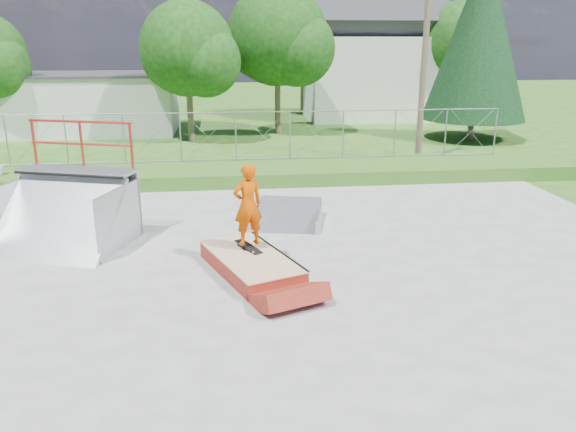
% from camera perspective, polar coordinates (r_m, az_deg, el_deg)
% --- Properties ---
extents(ground, '(120.00, 120.00, 0.00)m').
position_cam_1_polar(ground, '(11.12, -3.50, -7.84)').
color(ground, '#2B5919').
rests_on(ground, ground).
extents(concrete_pad, '(20.00, 16.00, 0.04)m').
position_cam_1_polar(concrete_pad, '(11.11, -3.51, -7.75)').
color(concrete_pad, gray).
rests_on(concrete_pad, ground).
extents(grass_berm, '(24.00, 3.00, 0.50)m').
position_cam_1_polar(grass_berm, '(20.06, -5.14, 4.35)').
color(grass_berm, '#2B5919').
rests_on(grass_berm, ground).
extents(grind_box, '(2.21, 3.02, 0.40)m').
position_cam_1_polar(grind_box, '(11.96, -3.80, -4.91)').
color(grind_box, maroon).
rests_on(grind_box, concrete_pad).
extents(quarter_pipe, '(3.50, 3.22, 2.87)m').
position_cam_1_polar(quarter_pipe, '(14.09, -22.29, 2.52)').
color(quarter_pipe, '#A9ABB1').
rests_on(quarter_pipe, concrete_pad).
extents(flat_bank_ramp, '(2.07, 2.15, 0.52)m').
position_cam_1_polar(flat_bank_ramp, '(15.02, 0.03, 0.04)').
color(flat_bank_ramp, '#A9ABB1').
rests_on(flat_bank_ramp, concrete_pad).
extents(skateboard, '(0.62, 0.79, 0.13)m').
position_cam_1_polar(skateboard, '(12.22, -4.01, -3.19)').
color(skateboard, black).
rests_on(skateboard, grind_box).
extents(skater, '(0.75, 0.61, 1.77)m').
position_cam_1_polar(skater, '(11.94, -4.10, 0.80)').
color(skater, '#CC4600').
rests_on(skater, grind_box).
extents(chain_link_fence, '(20.00, 0.06, 1.80)m').
position_cam_1_polar(chain_link_fence, '(20.83, -5.32, 8.04)').
color(chain_link_fence, gray).
rests_on(chain_link_fence, grass_berm).
extents(utility_building_flat, '(10.00, 6.00, 3.00)m').
position_cam_1_polar(utility_building_flat, '(33.07, -20.18, 10.66)').
color(utility_building_flat, silver).
rests_on(utility_building_flat, ground).
extents(gable_house, '(8.40, 6.08, 8.94)m').
position_cam_1_polar(gable_house, '(37.30, 8.32, 15.75)').
color(gable_house, silver).
rests_on(gable_house, ground).
extents(utility_pole, '(0.24, 0.24, 8.00)m').
position_cam_1_polar(utility_pole, '(23.48, 13.67, 15.06)').
color(utility_pole, brown).
rests_on(utility_pole, ground).
extents(tree_left_near, '(4.76, 4.48, 6.65)m').
position_cam_1_polar(tree_left_near, '(27.92, -9.69, 16.06)').
color(tree_left_near, brown).
rests_on(tree_left_near, ground).
extents(tree_center, '(5.44, 5.12, 7.60)m').
position_cam_1_polar(tree_center, '(30.05, -0.49, 17.52)').
color(tree_center, brown).
rests_on(tree_center, ground).
extents(tree_right_far, '(5.10, 4.80, 7.12)m').
position_cam_1_polar(tree_right_far, '(36.96, 17.52, 16.24)').
color(tree_right_far, brown).
rests_on(tree_right_far, ground).
extents(tree_back_mid, '(4.08, 3.84, 5.70)m').
position_cam_1_polar(tree_back_mid, '(38.36, 1.89, 15.64)').
color(tree_back_mid, brown).
rests_on(tree_back_mid, ground).
extents(conifer_tree, '(5.04, 5.04, 9.10)m').
position_cam_1_polar(conifer_tree, '(29.81, 18.91, 17.03)').
color(conifer_tree, brown).
rests_on(conifer_tree, ground).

